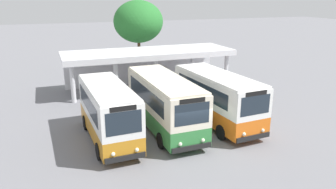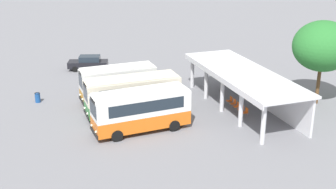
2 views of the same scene
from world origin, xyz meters
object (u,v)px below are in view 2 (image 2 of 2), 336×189
Objects in this scene: city_bus_middle_cream at (141,109)px; parked_car_flank at (88,63)px; waiting_chair_fourth_seat at (241,109)px; waiting_chair_second_from_end at (234,103)px; city_bus_second_in_row at (133,94)px; litter_bin_apron at (38,98)px; waiting_chair_end_by_column at (230,100)px; waiting_chair_middle_seat at (237,106)px; waiting_chair_fifth_seat at (245,112)px; city_bus_nearest_orange at (118,82)px.

city_bus_middle_cream is 17.97m from parked_car_flank.
waiting_chair_fourth_seat is (-0.33, 8.97, -1.29)m from city_bus_middle_cream.
parked_car_flank reaches higher than waiting_chair_second_from_end.
city_bus_second_in_row is at bearing -101.24° from waiting_chair_second_from_end.
city_bus_middle_cream is 11.72m from litter_bin_apron.
waiting_chair_end_by_column is 1.00× the size of waiting_chair_middle_seat.
litter_bin_apron is at bearing -120.41° from waiting_chair_fifth_seat.
city_bus_second_in_row is at bearing 6.96° from city_bus_nearest_orange.
parked_car_flank is 5.51× the size of waiting_chair_fourth_seat.
waiting_chair_second_from_end is at bearing -1.05° from waiting_chair_end_by_column.
city_bus_middle_cream is 9.07m from waiting_chair_fourth_seat.
city_bus_nearest_orange is at bearing -178.78° from city_bus_middle_cream.
waiting_chair_second_from_end is 1.00× the size of waiting_chair_fourth_seat.
waiting_chair_fifth_seat is at bearing 1.40° from waiting_chair_fourth_seat.
waiting_chair_fifth_seat is (2.90, -0.02, 0.00)m from waiting_chair_end_by_column.
waiting_chair_second_from_end is (5.24, 9.15, -1.28)m from city_bus_nearest_orange.
city_bus_nearest_orange is 3.53m from city_bus_second_in_row.
city_bus_second_in_row is 8.89m from waiting_chair_end_by_column.
city_bus_second_in_row reaches higher than litter_bin_apron.
waiting_chair_second_from_end is (1.73, 8.72, -1.30)m from city_bus_second_in_row.
city_bus_second_in_row is 9.35m from waiting_chair_fourth_seat.
parked_car_flank is (-14.41, -1.31, -0.99)m from city_bus_second_in_row.
parked_car_flank is 5.51× the size of waiting_chair_middle_seat.
waiting_chair_end_by_column is (-2.50, 9.02, -1.29)m from city_bus_middle_cream.
waiting_chair_end_by_column is at bearing 83.41° from city_bus_second_in_row.
waiting_chair_second_from_end is at bearing 31.88° from parked_car_flank.
waiting_chair_fourth_seat is 0.72m from waiting_chair_fifth_seat.
city_bus_nearest_orange is 7.01m from city_bus_middle_cream.
waiting_chair_end_by_column is 1.00× the size of waiting_chair_fourth_seat.
parked_car_flank is at bearing 144.80° from litter_bin_apron.
city_bus_nearest_orange reaches higher than waiting_chair_fourth_seat.
waiting_chair_middle_seat is at bearing -2.24° from waiting_chair_end_by_column.
city_bus_middle_cream is at bearing -74.52° from waiting_chair_end_by_column.
waiting_chair_end_by_column and waiting_chair_second_from_end have the same top height.
waiting_chair_end_by_column is 0.72m from waiting_chair_second_from_end.
waiting_chair_end_by_column is 1.45m from waiting_chair_middle_seat.
litter_bin_apron reaches higher than waiting_chair_middle_seat.
waiting_chair_second_from_end is 1.45m from waiting_chair_fourth_seat.
waiting_chair_fourth_seat is (1.45, -0.03, 0.00)m from waiting_chair_second_from_end.
city_bus_second_in_row is at bearing 175.46° from city_bus_middle_cream.
waiting_chair_end_by_column is at bearing 178.88° from waiting_chair_fourth_seat.
city_bus_nearest_orange is 10.98m from parked_car_flank.
parked_car_flank reaches higher than waiting_chair_fourth_seat.
city_bus_nearest_orange is at bearing -173.04° from city_bus_second_in_row.
waiting_chair_middle_seat is 1.00× the size of waiting_chair_fourth_seat.
waiting_chair_middle_seat is 1.45m from waiting_chair_fifth_seat.
waiting_chair_end_by_column is (15.42, 10.05, -0.31)m from parked_car_flank.
waiting_chair_middle_seat and waiting_chair_fifth_seat have the same top height.
waiting_chair_fourth_seat is at bearing -178.60° from waiting_chair_fifth_seat.
city_bus_middle_cream is 9.44m from waiting_chair_end_by_column.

